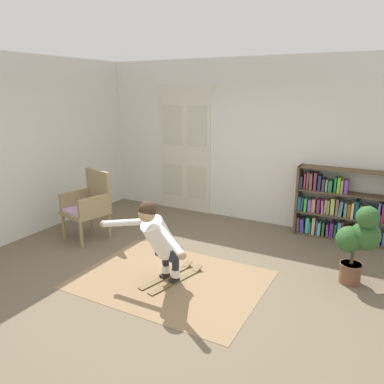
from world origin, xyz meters
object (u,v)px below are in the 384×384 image
(bookshelf, at_px, (341,210))
(skis_pair, at_px, (173,277))
(potted_plant, at_px, (358,240))
(wicker_chair, at_px, (89,203))
(person_skier, at_px, (158,236))

(bookshelf, distance_m, skis_pair, 3.01)
(potted_plant, bearing_deg, skis_pair, -154.70)
(potted_plant, height_order, skis_pair, potted_plant)
(wicker_chair, xyz_separation_m, skis_pair, (1.91, -0.57, -0.56))
(wicker_chair, bearing_deg, skis_pair, -16.70)
(wicker_chair, relative_size, skis_pair, 1.17)
(bookshelf, bearing_deg, potted_plant, -75.51)
(wicker_chair, relative_size, person_skier, 0.76)
(bookshelf, bearing_deg, wicker_chair, -152.23)
(bookshelf, distance_m, wicker_chair, 4.05)
(bookshelf, distance_m, potted_plant, 1.54)
(wicker_chair, bearing_deg, person_skier, -23.23)
(potted_plant, bearing_deg, bookshelf, 104.49)
(wicker_chair, xyz_separation_m, person_skier, (1.86, -0.80, 0.07))
(bookshelf, relative_size, person_skier, 1.06)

